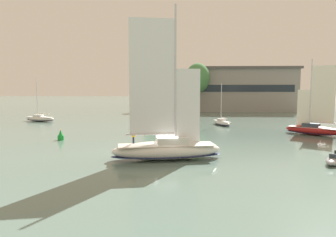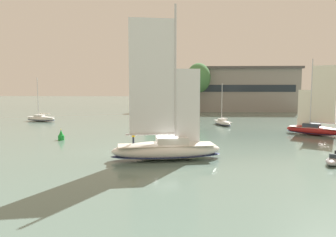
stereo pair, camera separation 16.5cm
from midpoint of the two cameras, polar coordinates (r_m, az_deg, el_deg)
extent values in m
plane|color=slate|center=(35.47, -0.12, -7.12)|extent=(400.00, 400.00, 0.00)
cube|color=gray|center=(105.01, 12.95, 4.83)|extent=(31.28, 12.80, 12.76)
cube|color=#1E2833|center=(98.64, 13.61, 5.13)|extent=(28.15, 0.10, 2.04)
cube|color=#514C4C|center=(105.13, 13.04, 8.50)|extent=(32.48, 14.00, 0.70)
cylinder|color=brown|center=(100.56, -2.55, 3.10)|extent=(0.51, 0.51, 6.32)
ellipsoid|color=#3D7A3D|center=(100.45, -2.56, 5.99)|extent=(5.69, 5.69, 6.96)
cylinder|color=brown|center=(95.40, 5.35, 3.34)|extent=(0.62, 0.62, 7.70)
ellipsoid|color=#477F47|center=(95.34, 5.38, 7.06)|extent=(6.93, 6.93, 8.47)
ellipsoid|color=white|center=(35.26, -0.12, -5.54)|extent=(12.17, 5.54, 2.00)
ellipsoid|color=#19234C|center=(35.38, -0.12, -6.41)|extent=(12.29, 5.60, 0.24)
cube|color=#BCB7A8|center=(35.15, -0.12, -4.61)|extent=(10.68, 4.75, 0.06)
cube|color=silver|center=(35.16, 0.83, -3.88)|extent=(3.68, 2.91, 0.82)
cylinder|color=silver|center=(34.73, 1.42, 7.48)|extent=(0.23, 0.23, 14.69)
cylinder|color=silver|center=(34.75, -2.90, -2.72)|extent=(5.22, 1.24, 0.20)
cube|color=white|center=(34.40, -2.60, 7.25)|extent=(4.77, 0.99, 12.04)
cube|color=white|center=(35.06, 3.66, 2.05)|extent=(2.54, 0.53, 8.08)
cylinder|color=#232838|center=(35.14, -5.92, -3.89)|extent=(0.24, 0.24, 0.85)
cylinder|color=gold|center=(35.02, -5.94, -2.68)|extent=(0.40, 0.40, 0.65)
sphere|color=tan|center=(34.96, -5.94, -1.96)|extent=(0.24, 0.24, 0.24)
ellipsoid|color=maroon|center=(57.42, 24.20, -1.90)|extent=(8.47, 7.12, 1.48)
ellipsoid|color=#19234C|center=(57.47, 24.18, -2.30)|extent=(8.55, 7.19, 0.18)
cube|color=silver|center=(57.36, 24.22, -1.46)|extent=(7.39, 6.19, 0.06)
cube|color=#333D4C|center=(57.44, 23.81, -1.10)|extent=(2.98, 2.82, 0.61)
cylinder|color=silver|center=(57.16, 23.77, 4.04)|extent=(0.17, 0.17, 10.89)
cylinder|color=silver|center=(56.95, 25.48, -0.65)|extent=(3.25, 2.44, 0.15)
cube|color=silver|center=(56.71, 25.52, 3.84)|extent=(2.92, 2.16, 8.93)
cube|color=silver|center=(57.56, 22.66, 1.65)|extent=(1.56, 1.15, 5.99)
ellipsoid|color=white|center=(77.40, -21.22, -0.02)|extent=(7.14, 3.39, 1.17)
ellipsoid|color=#19234C|center=(77.43, -21.21, -0.26)|extent=(7.21, 3.43, 0.14)
cube|color=silver|center=(77.36, -21.23, 0.23)|extent=(6.27, 2.91, 0.06)
cube|color=silver|center=(77.55, -21.44, 0.44)|extent=(2.18, 1.74, 0.48)
cylinder|color=silver|center=(77.42, -21.68, 3.44)|extent=(0.14, 0.14, 8.61)
cylinder|color=silver|center=(76.71, -20.65, 0.75)|extent=(3.05, 0.79, 0.12)
cylinder|color=silver|center=(76.70, -20.66, 0.81)|extent=(2.76, 0.80, 0.19)
ellipsoid|color=silver|center=(65.92, 9.56, -0.73)|extent=(3.60, 6.22, 1.02)
ellipsoid|color=#19234C|center=(65.95, 9.56, -0.97)|extent=(3.63, 6.28, 0.12)
cube|color=silver|center=(65.89, 9.57, -0.46)|extent=(3.10, 5.45, 0.06)
cube|color=beige|center=(66.13, 9.46, -0.23)|extent=(1.67, 1.98, 0.42)
cylinder|color=silver|center=(66.02, 9.44, 2.85)|extent=(0.12, 0.12, 7.50)
cylinder|color=silver|center=(65.05, 9.91, 0.01)|extent=(1.00, 2.58, 0.10)
cylinder|color=white|center=(65.04, 9.91, 0.07)|extent=(0.97, 2.34, 0.16)
ellipsoid|color=#99999E|center=(36.95, 26.94, -6.62)|extent=(2.80, 3.40, 0.77)
cube|color=black|center=(38.35, 27.30, -5.56)|extent=(0.31, 0.30, 0.85)
cube|color=#28333D|center=(36.53, 26.90, -5.89)|extent=(0.67, 0.55, 0.46)
cylinder|color=green|center=(50.11, -18.01, -3.20)|extent=(0.89, 0.89, 0.67)
cone|color=green|center=(50.01, -18.04, -2.35)|extent=(0.67, 0.67, 0.82)
sphere|color=#F2F266|center=(49.94, -18.06, -1.80)|extent=(0.16, 0.16, 0.16)
camera|label=1|loc=(0.08, -89.88, 0.01)|focal=35.00mm
camera|label=2|loc=(0.08, 90.12, -0.01)|focal=35.00mm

